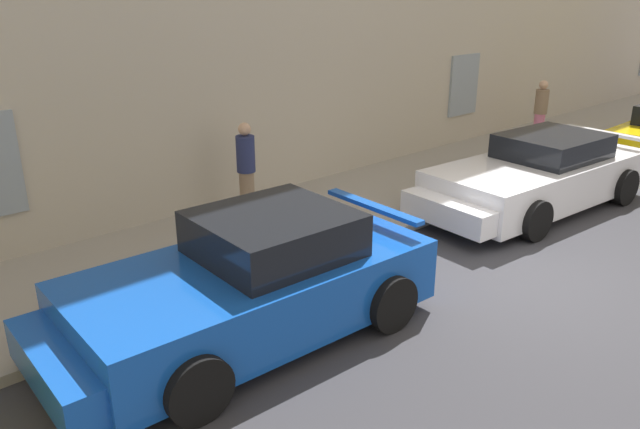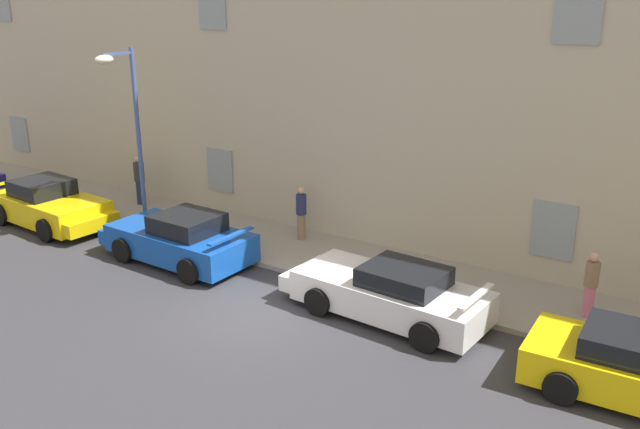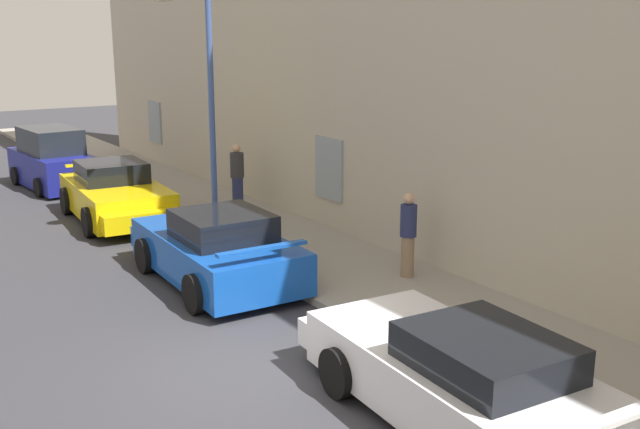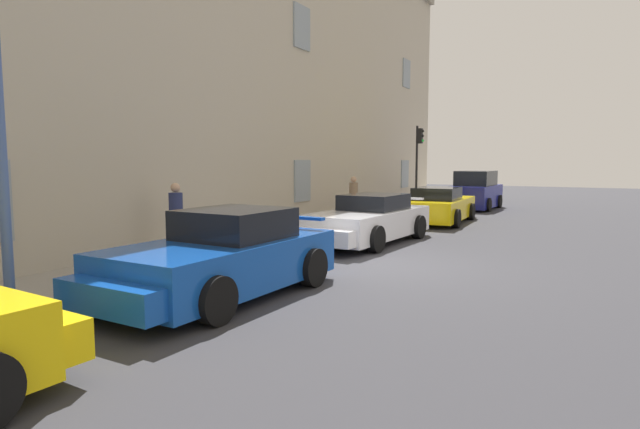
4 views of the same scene
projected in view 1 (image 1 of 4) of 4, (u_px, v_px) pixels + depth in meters
ground_plane at (521, 277)px, 9.05m from camera, size 80.00×80.00×0.00m
sidewalk at (343, 207)px, 11.64m from camera, size 60.00×3.06×0.14m
sportscar_yellow_flank at (242, 288)px, 7.30m from camera, size 4.74×2.36×1.48m
sportscar_white_middle at (533, 178)px, 11.58m from camera, size 5.21×2.36×1.36m
pedestrian_admiring at (246, 169)px, 10.74m from camera, size 0.33×0.33×1.67m
pedestrian_strolling at (540, 112)px, 15.69m from camera, size 0.40×0.40×1.61m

